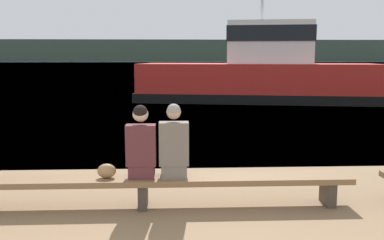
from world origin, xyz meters
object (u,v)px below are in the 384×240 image
object	(u,v)px
person_left	(141,146)
tugboat_red	(259,76)
bench_main	(143,183)
shopping_bag	(107,171)
person_right	(174,146)

from	to	relation	value
person_left	tugboat_red	distance (m)	14.92
person_left	tugboat_red	size ratio (longest dim) A/B	0.09
bench_main	shopping_bag	world-z (taller)	shopping_bag
bench_main	person_left	bearing A→B (deg)	170.84
bench_main	tugboat_red	size ratio (longest dim) A/B	0.50
tugboat_red	shopping_bag	bearing A→B (deg)	171.16
bench_main	person_right	size ratio (longest dim) A/B	5.66
bench_main	shopping_bag	distance (m)	0.52
person_left	shopping_bag	world-z (taller)	person_left
person_left	person_right	world-z (taller)	person_right
person_left	tugboat_red	xyz separation A→B (m)	(4.52, 14.21, 0.29)
person_left	shopping_bag	xyz separation A→B (m)	(-0.48, 0.00, -0.34)
bench_main	tugboat_red	distance (m)	14.93
bench_main	person_left	distance (m)	0.52
bench_main	person_left	world-z (taller)	person_left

